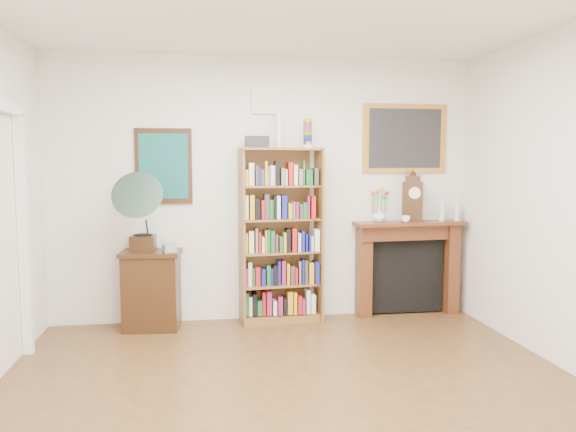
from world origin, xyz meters
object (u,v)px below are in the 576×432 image
object	(u,v)px
bottle_left	(442,210)
bottle_right	(457,212)
gramophone	(141,207)
flower_vase	(379,215)
teacup	(406,219)
fireplace	(407,260)
cd_stack	(170,248)
bookshelf	(281,226)
mantel_clock	(413,199)
side_cabinet	(152,290)

from	to	relation	value
bottle_left	bottle_right	world-z (taller)	bottle_left
gramophone	flower_vase	xyz separation A→B (m)	(2.50, 0.17, -0.14)
bottle_left	teacup	bearing A→B (deg)	-172.58
gramophone	bottle_right	xyz separation A→B (m)	(3.39, 0.17, -0.11)
fireplace	gramophone	size ratio (longest dim) A/B	1.57
fireplace	gramophone	world-z (taller)	gramophone
cd_stack	gramophone	bearing A→B (deg)	171.71
bookshelf	gramophone	bearing A→B (deg)	179.27
mantel_clock	teacup	size ratio (longest dim) A/B	5.48
side_cabinet	gramophone	distance (m)	0.86
gramophone	cd_stack	size ratio (longest dim) A/B	6.66
fireplace	flower_vase	distance (m)	0.61
fireplace	cd_stack	xyz separation A→B (m)	(-2.57, -0.25, 0.23)
fireplace	flower_vase	bearing A→B (deg)	-177.76
bookshelf	teacup	xyz separation A→B (m)	(1.36, -0.04, 0.05)
side_cabinet	fireplace	world-z (taller)	fireplace
gramophone	bottle_right	size ratio (longest dim) A/B	4.00
bookshelf	gramophone	world-z (taller)	bookshelf
fireplace	teacup	xyz separation A→B (m)	(-0.07, -0.12, 0.47)
gramophone	mantel_clock	bearing A→B (deg)	6.40
teacup	side_cabinet	bearing A→B (deg)	-179.47
bookshelf	side_cabinet	world-z (taller)	bookshelf
gramophone	teacup	xyz separation A→B (m)	(2.77, 0.09, -0.17)
fireplace	gramophone	xyz separation A→B (m)	(-2.84, -0.21, 0.64)
bookshelf	bottle_left	xyz separation A→B (m)	(1.79, 0.02, 0.14)
mantel_clock	bottle_right	world-z (taller)	mantel_clock
cd_stack	teacup	world-z (taller)	teacup
cd_stack	bottle_right	world-z (taller)	bottle_right
cd_stack	mantel_clock	xyz separation A→B (m)	(2.61, 0.23, 0.45)
side_cabinet	fireplace	distance (m)	2.77
side_cabinet	bottle_left	bearing A→B (deg)	6.69
teacup	bottle_left	size ratio (longest dim) A/B	0.38
cd_stack	mantel_clock	bearing A→B (deg)	5.07
gramophone	bottle_left	xyz separation A→B (m)	(3.21, 0.15, -0.09)
gramophone	bottle_right	world-z (taller)	gramophone
bookshelf	cd_stack	distance (m)	1.17
bottle_right	gramophone	bearing A→B (deg)	-177.06
fireplace	side_cabinet	bearing A→B (deg)	179.32
gramophone	bottle_left	world-z (taller)	gramophone
flower_vase	bottle_left	size ratio (longest dim) A/B	0.59
cd_stack	bottle_right	size ratio (longest dim) A/B	0.60
gramophone	cd_stack	world-z (taller)	gramophone
gramophone	flower_vase	bearing A→B (deg)	6.56
flower_vase	bottle_left	distance (m)	0.71
teacup	bottle_left	bearing A→B (deg)	7.42
mantel_clock	bottle_left	world-z (taller)	mantel_clock
mantel_clock	teacup	distance (m)	0.25
teacup	bottle_left	world-z (taller)	bottle_left
cd_stack	mantel_clock	world-z (taller)	mantel_clock
gramophone	cd_stack	distance (m)	0.50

